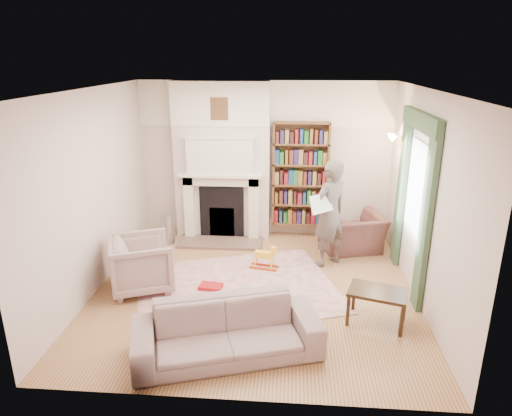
# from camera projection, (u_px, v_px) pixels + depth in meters

# --- Properties ---
(floor) EXTENTS (4.50, 4.50, 0.00)m
(floor) POSITION_uv_depth(u_px,v_px,m) (255.00, 289.00, 6.60)
(floor) COLOR brown
(floor) RESTS_ON ground
(ceiling) EXTENTS (4.50, 4.50, 0.00)m
(ceiling) POSITION_uv_depth(u_px,v_px,m) (254.00, 90.00, 5.70)
(ceiling) COLOR white
(ceiling) RESTS_ON wall_back
(wall_back) EXTENTS (4.50, 0.00, 4.50)m
(wall_back) POSITION_uv_depth(u_px,v_px,m) (265.00, 160.00, 8.27)
(wall_back) COLOR beige
(wall_back) RESTS_ON floor
(wall_front) EXTENTS (4.50, 0.00, 4.50)m
(wall_front) POSITION_uv_depth(u_px,v_px,m) (234.00, 271.00, 4.02)
(wall_front) COLOR beige
(wall_front) RESTS_ON floor
(wall_left) EXTENTS (0.00, 4.50, 4.50)m
(wall_left) POSITION_uv_depth(u_px,v_px,m) (93.00, 193.00, 6.32)
(wall_left) COLOR beige
(wall_left) RESTS_ON floor
(wall_right) EXTENTS (0.00, 4.50, 4.50)m
(wall_right) POSITION_uv_depth(u_px,v_px,m) (425.00, 200.00, 5.98)
(wall_right) COLOR beige
(wall_right) RESTS_ON floor
(fireplace) EXTENTS (1.70, 0.58, 2.80)m
(fireplace) POSITION_uv_depth(u_px,v_px,m) (222.00, 162.00, 8.15)
(fireplace) COLOR beige
(fireplace) RESTS_ON floor
(bookcase) EXTENTS (1.00, 0.24, 1.85)m
(bookcase) POSITION_uv_depth(u_px,v_px,m) (300.00, 175.00, 8.18)
(bookcase) COLOR brown
(bookcase) RESTS_ON floor
(window) EXTENTS (0.02, 0.90, 1.30)m
(window) POSITION_uv_depth(u_px,v_px,m) (417.00, 188.00, 6.34)
(window) COLOR silver
(window) RESTS_ON wall_right
(curtain_left) EXTENTS (0.07, 0.32, 2.40)m
(curtain_left) POSITION_uv_depth(u_px,v_px,m) (426.00, 222.00, 5.76)
(curtain_left) COLOR #304B31
(curtain_left) RESTS_ON floor
(curtain_right) EXTENTS (0.07, 0.32, 2.40)m
(curtain_right) POSITION_uv_depth(u_px,v_px,m) (401.00, 191.00, 7.09)
(curtain_right) COLOR #304B31
(curtain_right) RESTS_ON floor
(pelmet) EXTENTS (0.09, 1.70, 0.24)m
(pelmet) POSITION_uv_depth(u_px,v_px,m) (421.00, 121.00, 6.05)
(pelmet) COLOR #304B31
(pelmet) RESTS_ON wall_right
(wall_sconce) EXTENTS (0.20, 0.24, 0.24)m
(wall_sconce) POSITION_uv_depth(u_px,v_px,m) (389.00, 142.00, 7.25)
(wall_sconce) COLOR gold
(wall_sconce) RESTS_ON wall_right
(rug) EXTENTS (3.33, 2.93, 0.01)m
(rug) POSITION_uv_depth(u_px,v_px,m) (237.00, 288.00, 6.61)
(rug) COLOR beige
(rug) RESTS_ON floor
(armchair_reading) EXTENTS (1.17, 1.08, 0.64)m
(armchair_reading) POSITION_uv_depth(u_px,v_px,m) (352.00, 232.00, 7.82)
(armchair_reading) COLOR #4D2C29
(armchair_reading) RESTS_ON floor
(armchair_left) EXTENTS (1.10, 1.09, 0.77)m
(armchair_left) POSITION_uv_depth(u_px,v_px,m) (142.00, 264.00, 6.49)
(armchair_left) COLOR #BDB29C
(armchair_left) RESTS_ON floor
(sofa) EXTENTS (2.21, 1.38, 0.60)m
(sofa) POSITION_uv_depth(u_px,v_px,m) (227.00, 331.00, 5.06)
(sofa) COLOR gray
(sofa) RESTS_ON floor
(man_reading) EXTENTS (0.74, 0.72, 1.72)m
(man_reading) POSITION_uv_depth(u_px,v_px,m) (329.00, 214.00, 7.12)
(man_reading) COLOR #524842
(man_reading) RESTS_ON floor
(newspaper) EXTENTS (0.38, 0.35, 0.27)m
(newspaper) POSITION_uv_depth(u_px,v_px,m) (321.00, 203.00, 6.87)
(newspaper) COLOR white
(newspaper) RESTS_ON man_reading
(coffee_table) EXTENTS (0.80, 0.64, 0.45)m
(coffee_table) POSITION_uv_depth(u_px,v_px,m) (377.00, 307.00, 5.69)
(coffee_table) COLOR #2F2110
(coffee_table) RESTS_ON floor
(paraffin_heater) EXTENTS (0.28, 0.28, 0.55)m
(paraffin_heater) POSITION_uv_depth(u_px,v_px,m) (167.00, 229.00, 8.11)
(paraffin_heater) COLOR #94959A
(paraffin_heater) RESTS_ON floor
(rocking_horse) EXTENTS (0.47, 0.27, 0.39)m
(rocking_horse) POSITION_uv_depth(u_px,v_px,m) (264.00, 257.00, 7.15)
(rocking_horse) COLOR yellow
(rocking_horse) RESTS_ON rug
(board_game) EXTENTS (0.44, 0.44, 0.03)m
(board_game) POSITION_uv_depth(u_px,v_px,m) (248.00, 294.00, 6.38)
(board_game) COLOR #C5C646
(board_game) RESTS_ON rug
(game_box_lid) EXTENTS (0.35, 0.26, 0.05)m
(game_box_lid) POSITION_uv_depth(u_px,v_px,m) (211.00, 287.00, 6.58)
(game_box_lid) COLOR #AC1318
(game_box_lid) RESTS_ON rug
(comic_annuals) EXTENTS (0.67, 0.53, 0.02)m
(comic_annuals) POSITION_uv_depth(u_px,v_px,m) (277.00, 300.00, 6.25)
(comic_annuals) COLOR red
(comic_annuals) RESTS_ON rug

